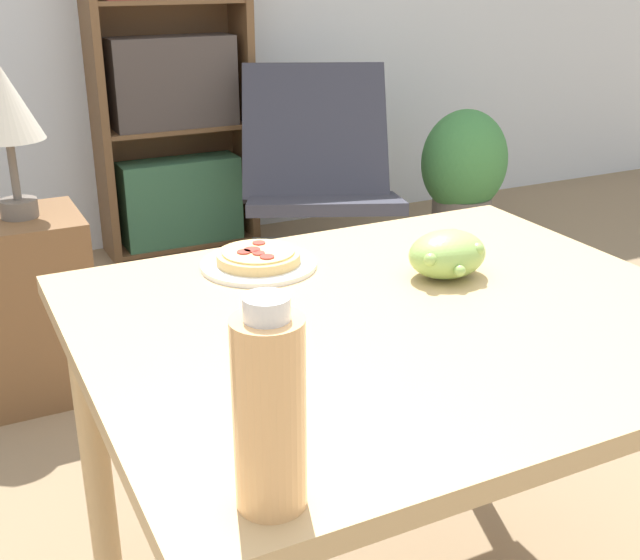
{
  "coord_description": "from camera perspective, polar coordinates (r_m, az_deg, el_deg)",
  "views": [
    {
      "loc": [
        -0.68,
        -1.16,
        1.31
      ],
      "look_at": [
        -0.11,
        -0.02,
        0.8
      ],
      "focal_mm": 45.0,
      "sensor_mm": 36.0,
      "label": 1
    }
  ],
  "objects": [
    {
      "name": "bookshelf",
      "position": [
        3.81,
        -10.5,
        14.03
      ],
      "size": [
        0.72,
        0.26,
        1.71
      ],
      "color": "brown",
      "rests_on": "ground_plane"
    },
    {
      "name": "dining_table",
      "position": [
        1.44,
        5.62,
        -5.96
      ],
      "size": [
        1.08,
        0.91,
        0.74
      ],
      "color": "tan",
      "rests_on": "ground_plane"
    },
    {
      "name": "drink_bottle",
      "position": [
        0.87,
        -3.62,
        -9.28
      ],
      "size": [
        0.08,
        0.08,
        0.25
      ],
      "color": "#EFB270",
      "rests_on": "dining_table"
    },
    {
      "name": "pizza_on_plate",
      "position": [
        1.59,
        -4.39,
        1.43
      ],
      "size": [
        0.23,
        0.23,
        0.04
      ],
      "color": "white",
      "rests_on": "dining_table"
    },
    {
      "name": "potted_plant_floor",
      "position": [
        3.95,
        10.18,
        7.49
      ],
      "size": [
        0.43,
        0.37,
        0.65
      ],
      "color": "#70665B",
      "rests_on": "ground_plane"
    },
    {
      "name": "salt_shaker",
      "position": [
        1.02,
        -3.77,
        -10.02
      ],
      "size": [
        0.04,
        0.04,
        0.06
      ],
      "color": "white",
      "rests_on": "dining_table"
    },
    {
      "name": "table_lamp",
      "position": [
        2.5,
        -21.51,
        11.2
      ],
      "size": [
        0.21,
        0.21,
        0.45
      ],
      "color": "#665B51",
      "rests_on": "side_table"
    },
    {
      "name": "lounge_chair_far",
      "position": [
        3.49,
        -0.15,
        4.84
      ],
      "size": [
        0.86,
        0.95,
        0.88
      ],
      "rotation": [
        0.0,
        0.0,
        -0.42
      ],
      "color": "slate",
      "rests_on": "ground_plane"
    },
    {
      "name": "side_table",
      "position": [
        2.66,
        -19.7,
        -1.82
      ],
      "size": [
        0.34,
        0.34,
        0.59
      ],
      "color": "brown",
      "rests_on": "ground_plane"
    },
    {
      "name": "grape_bunch",
      "position": [
        1.55,
        9.08,
        1.82
      ],
      "size": [
        0.16,
        0.14,
        0.09
      ],
      "color": "#93BC5B",
      "rests_on": "dining_table"
    }
  ]
}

